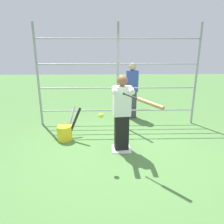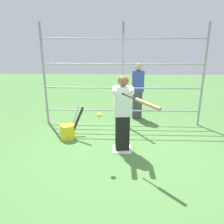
{
  "view_description": "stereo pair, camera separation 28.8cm",
  "coord_description": "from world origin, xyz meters",
  "px_view_note": "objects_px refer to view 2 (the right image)",
  "views": [
    {
      "loc": [
        0.33,
        4.31,
        2.23
      ],
      "look_at": [
        0.21,
        0.24,
        0.94
      ],
      "focal_mm": 35.0,
      "sensor_mm": 36.0,
      "label": 1
    },
    {
      "loc": [
        0.04,
        4.31,
        2.23
      ],
      "look_at": [
        0.21,
        0.24,
        0.94
      ],
      "focal_mm": 35.0,
      "sensor_mm": 36.0,
      "label": 2
    }
  ],
  "objects_px": {
    "baseball_bat_swinging": "(144,103)",
    "bystander_behind_fence": "(138,90)",
    "bat_bucket": "(68,130)",
    "batter": "(123,112)",
    "softball_in_flight": "(99,115)"
  },
  "relations": [
    {
      "from": "baseball_bat_swinging",
      "to": "bystander_behind_fence",
      "type": "xyz_separation_m",
      "value": [
        -0.12,
        -2.99,
        -0.42
      ]
    },
    {
      "from": "bat_bucket",
      "to": "baseball_bat_swinging",
      "type": "bearing_deg",
      "value": 139.85
    },
    {
      "from": "batter",
      "to": "bystander_behind_fence",
      "type": "height_order",
      "value": "bystander_behind_fence"
    },
    {
      "from": "batter",
      "to": "baseball_bat_swinging",
      "type": "xyz_separation_m",
      "value": [
        -0.35,
        0.83,
        0.42
      ]
    },
    {
      "from": "baseball_bat_swinging",
      "to": "softball_in_flight",
      "type": "height_order",
      "value": "baseball_bat_swinging"
    },
    {
      "from": "baseball_bat_swinging",
      "to": "softball_in_flight",
      "type": "bearing_deg",
      "value": -17.74
    },
    {
      "from": "baseball_bat_swinging",
      "to": "batter",
      "type": "bearing_deg",
      "value": -67.34
    },
    {
      "from": "batter",
      "to": "bat_bucket",
      "type": "distance_m",
      "value": 1.57
    },
    {
      "from": "softball_in_flight",
      "to": "bystander_behind_fence",
      "type": "distance_m",
      "value": 2.88
    },
    {
      "from": "bat_bucket",
      "to": "bystander_behind_fence",
      "type": "height_order",
      "value": "bystander_behind_fence"
    },
    {
      "from": "softball_in_flight",
      "to": "bystander_behind_fence",
      "type": "height_order",
      "value": "bystander_behind_fence"
    },
    {
      "from": "bat_bucket",
      "to": "bystander_behind_fence",
      "type": "bearing_deg",
      "value": -137.9
    },
    {
      "from": "baseball_bat_swinging",
      "to": "softball_in_flight",
      "type": "relative_size",
      "value": 7.42
    },
    {
      "from": "baseball_bat_swinging",
      "to": "bat_bucket",
      "type": "xyz_separation_m",
      "value": [
        1.65,
        -1.39,
        -1.09
      ]
    },
    {
      "from": "batter",
      "to": "baseball_bat_swinging",
      "type": "bearing_deg",
      "value": 112.66
    }
  ]
}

